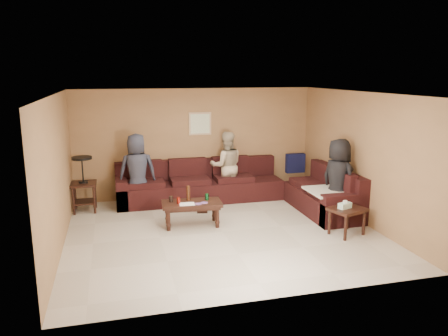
% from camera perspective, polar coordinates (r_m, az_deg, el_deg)
% --- Properties ---
extents(room, '(5.60, 5.50, 2.50)m').
position_cam_1_polar(room, '(7.63, -0.23, 3.43)').
color(room, beige).
rests_on(room, ground).
extents(sectional_sofa, '(4.65, 2.90, 0.97)m').
position_cam_1_polar(sectional_sofa, '(9.56, 2.28, -2.93)').
color(sectional_sofa, black).
rests_on(sectional_sofa, ground).
extents(coffee_table, '(1.15, 0.63, 0.74)m').
position_cam_1_polar(coffee_table, '(8.28, -4.25, -4.91)').
color(coffee_table, black).
rests_on(coffee_table, ground).
extents(end_table_left, '(0.51, 0.51, 1.16)m').
position_cam_1_polar(end_table_left, '(9.49, -17.88, -1.88)').
color(end_table_left, black).
rests_on(end_table_left, ground).
extents(side_table_right, '(0.73, 0.66, 0.64)m').
position_cam_1_polar(side_table_right, '(8.09, 15.76, -5.54)').
color(side_table_right, black).
rests_on(side_table_right, ground).
extents(waste_bin, '(0.25, 0.25, 0.26)m').
position_cam_1_polar(waste_bin, '(9.13, -2.87, -4.97)').
color(waste_bin, black).
rests_on(waste_bin, ground).
extents(wall_art, '(0.52, 0.04, 0.52)m').
position_cam_1_polar(wall_art, '(10.05, -3.16, 5.80)').
color(wall_art, tan).
rests_on(wall_art, ground).
extents(person_left, '(0.79, 0.52, 1.61)m').
position_cam_1_polar(person_left, '(9.41, -11.25, -0.41)').
color(person_left, '#2C2F3E').
rests_on(person_left, ground).
extents(person_middle, '(0.81, 0.66, 1.56)m').
position_cam_1_polar(person_middle, '(9.89, 0.32, 0.30)').
color(person_middle, '#BCA98C').
rests_on(person_middle, ground).
extents(person_right, '(0.75, 0.91, 1.61)m').
position_cam_1_polar(person_right, '(8.82, 14.67, -1.44)').
color(person_right, black).
rests_on(person_right, ground).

